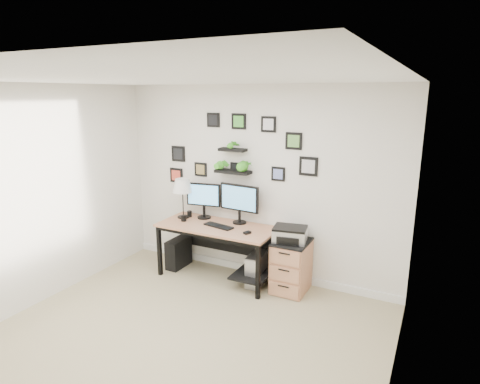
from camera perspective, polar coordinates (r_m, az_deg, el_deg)
The scene contains 14 objects.
room at distance 5.80m, azimuth 2.09°, elevation -10.93°, with size 4.00×4.00×4.00m.
desk at distance 5.48m, azimuth -2.79°, elevation -5.96°, with size 1.60×0.70×0.75m.
monitor_left at distance 5.67m, azimuth -5.20°, elevation -0.85°, with size 0.50×0.23×0.51m.
monitor_right at distance 5.42m, azimuth -0.11°, elevation -1.22°, with size 0.58×0.20×0.54m.
keyboard at distance 5.37m, azimuth -3.07°, elevation -4.85°, with size 0.42×0.13×0.02m, color black.
mouse at distance 5.10m, azimuth 1.02°, elevation -5.81°, with size 0.06×0.09×0.03m, color black.
table_lamp at distance 5.70m, azimuth -8.19°, elevation 0.77°, with size 0.28×0.28×0.57m.
mug at distance 5.64m, azimuth -8.02°, elevation -3.71°, with size 0.08×0.08×0.08m, color black.
pen_cup at distance 5.83m, azimuth -7.20°, elevation -3.09°, with size 0.07×0.07×0.09m, color black.
pc_tower_black at distance 6.00m, azimuth -8.73°, elevation -8.53°, with size 0.19×0.42×0.42m, color black.
pc_tower_grey at distance 5.42m, azimuth 2.41°, elevation -10.90°, with size 0.22×0.44×0.42m.
file_cabinet at distance 5.25m, azimuth 7.27°, elevation -10.39°, with size 0.43×0.53×0.67m.
printer at distance 5.09m, azimuth 7.12°, elevation -5.96°, with size 0.46×0.39×0.19m.
wall_decor at distance 5.41m, azimuth -0.75°, elevation 5.13°, with size 2.25×0.18×1.04m.
Camera 1 is at (2.19, -2.81, 2.48)m, focal length 30.00 mm.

